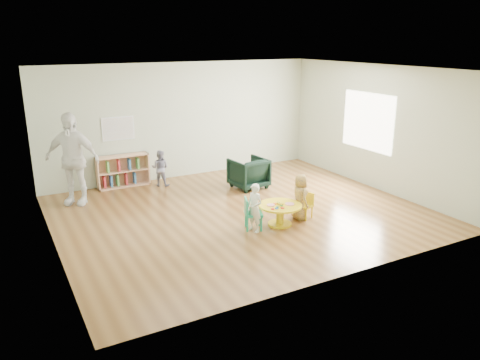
{
  "coord_description": "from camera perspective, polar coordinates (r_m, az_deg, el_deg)",
  "views": [
    {
      "loc": [
        -4.19,
        -7.68,
        3.36
      ],
      "look_at": [
        -0.19,
        -0.3,
        0.79
      ],
      "focal_mm": 35.0,
      "sensor_mm": 36.0,
      "label": 1
    }
  ],
  "objects": [
    {
      "name": "armchair",
      "position": [
        10.81,
        1.05,
        0.86
      ],
      "size": [
        0.83,
        0.85,
        0.7
      ],
      "primitive_type": "imported",
      "rotation": [
        0.0,
        0.0,
        3.25
      ],
      "color": "black",
      "rests_on": "ground"
    },
    {
      "name": "kid_chair_left",
      "position": [
        8.48,
        1.36,
        -4.01
      ],
      "size": [
        0.41,
        0.41,
        0.59
      ],
      "rotation": [
        0.0,
        0.0,
        -1.96
      ],
      "color": "#1C9B6D",
      "rests_on": "ground"
    },
    {
      "name": "child_left",
      "position": [
        8.35,
        1.78,
        -3.43
      ],
      "size": [
        0.3,
        0.37,
        0.89
      ],
      "primitive_type": "imported",
      "rotation": [
        0.0,
        0.0,
        -1.25
      ],
      "color": "white",
      "rests_on": "ground"
    },
    {
      "name": "alphabet_poster",
      "position": [
        11.16,
        -14.64,
        6.1
      ],
      "size": [
        0.74,
        0.01,
        0.54
      ],
      "color": "white",
      "rests_on": "ground"
    },
    {
      "name": "toddler",
      "position": [
        11.08,
        -9.7,
        1.44
      ],
      "size": [
        0.53,
        0.51,
        0.86
      ],
      "primitive_type": "imported",
      "rotation": [
        0.0,
        0.0,
        2.51
      ],
      "color": "#1B1A41",
      "rests_on": "ground"
    },
    {
      "name": "adult_caretaker",
      "position": [
        10.21,
        -19.8,
        2.43
      ],
      "size": [
        1.2,
        1.02,
        1.93
      ],
      "primitive_type": "imported",
      "rotation": [
        0.0,
        0.0,
        -0.59
      ],
      "color": "white",
      "rests_on": "ground"
    },
    {
      "name": "child_right",
      "position": [
        8.98,
        7.32,
        -2.06
      ],
      "size": [
        0.33,
        0.46,
        0.89
      ],
      "primitive_type": "imported",
      "rotation": [
        0.0,
        0.0,
        1.47
      ],
      "color": "yellow",
      "rests_on": "ground"
    },
    {
      "name": "kid_chair_right",
      "position": [
        9.12,
        8.0,
        -2.98
      ],
      "size": [
        0.35,
        0.35,
        0.5
      ],
      "rotation": [
        0.0,
        0.0,
        1.95
      ],
      "color": "yellow",
      "rests_on": "ground"
    },
    {
      "name": "room",
      "position": [
        8.88,
        0.23,
        7.52
      ],
      "size": [
        7.1,
        7.0,
        2.8
      ],
      "color": "brown",
      "rests_on": "ground"
    },
    {
      "name": "activity_table",
      "position": [
        8.71,
        4.91,
        -3.77
      ],
      "size": [
        0.8,
        0.8,
        0.44
      ],
      "rotation": [
        0.0,
        0.0,
        -0.05
      ],
      "color": "yellow",
      "rests_on": "ground"
    },
    {
      "name": "bookshelf",
      "position": [
        11.26,
        -14.17,
        1.07
      ],
      "size": [
        1.2,
        0.3,
        0.75
      ],
      "color": "tan",
      "rests_on": "ground"
    }
  ]
}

